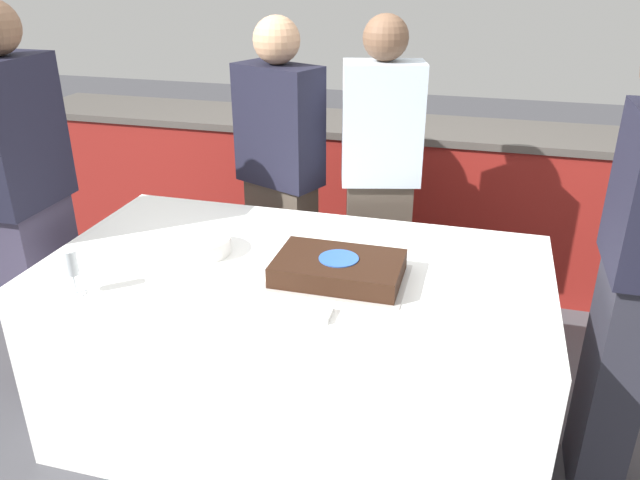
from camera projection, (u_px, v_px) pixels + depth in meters
ground_plane at (299, 423)px, 2.65m from camera, size 14.00×14.00×0.00m
back_counter at (373, 196)px, 3.83m from camera, size 4.40×0.58×0.92m
dining_table at (298, 348)px, 2.49m from camera, size 1.86×0.98×0.77m
cake at (339, 269)px, 2.19m from camera, size 0.48×0.33×0.08m
plate_stack at (201, 245)px, 2.39m from camera, size 0.23×0.23×0.06m
wine_glass at (71, 265)px, 2.06m from camera, size 0.07×0.07×0.16m
side_plate_near_cake at (356, 245)px, 2.46m from camera, size 0.19×0.19×0.00m
utensil_pile at (310, 313)px, 1.98m from camera, size 0.14×0.09×0.02m
person_cutting_cake at (379, 188)px, 2.88m from camera, size 0.39×0.28×1.59m
person_seated_left at (29, 207)px, 2.56m from camera, size 0.21×0.39×1.67m
person_seated_right at (635, 278)px, 2.01m from camera, size 0.23×0.37×1.63m
person_standing_back at (280, 181)px, 3.00m from camera, size 0.45×0.34×1.58m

